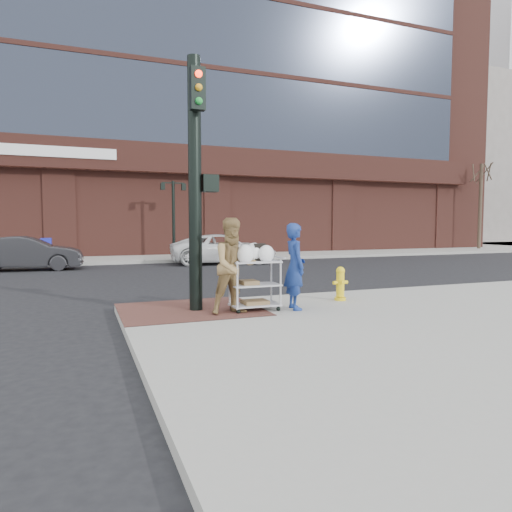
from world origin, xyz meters
name	(u,v)px	position (x,y,z in m)	size (l,w,h in m)	color
ground	(232,324)	(0.00, 0.00, 0.00)	(220.00, 220.00, 0.00)	black
sidewalk_far	(252,243)	(12.50, 32.00, 0.07)	(65.00, 36.00, 0.15)	gray
brick_curb_ramp	(190,309)	(-0.60, 0.90, 0.16)	(2.80, 2.40, 0.01)	#4E2824
bank_building	(173,78)	(5.00, 31.00, 14.15)	(42.00, 26.00, 28.00)	#592B23
filler_block	(438,168)	(40.00, 38.00, 9.00)	(14.00, 20.00, 18.00)	slate
bare_tree_a	(482,162)	(24.00, 16.50, 6.27)	(1.80, 1.80, 7.20)	#382B21
lamp_post	(173,210)	(2.00, 16.00, 2.62)	(1.32, 0.22, 4.00)	black
traffic_signal_pole	(196,176)	(-0.48, 0.77, 2.83)	(0.61, 0.51, 5.00)	black
woman_blue	(295,266)	(1.41, 0.18, 1.03)	(0.64, 0.42, 1.76)	navy
pedestrian_tan	(234,266)	(0.10, 0.18, 1.08)	(0.90, 0.70, 1.86)	olive
sedan_dark	(28,253)	(-4.66, 12.50, 0.70)	(1.47, 4.22, 1.39)	black
minivan_white	(224,249)	(3.73, 12.66, 0.70)	(2.33, 5.05, 1.40)	silver
utility_cart	(255,280)	(0.60, 0.33, 0.76)	(0.98, 0.55, 1.35)	#ADADB3
fire_hydrant	(340,283)	(2.85, 0.78, 0.54)	(0.36, 0.25, 0.77)	yellow
newsbox_yellow	(2,252)	(-5.90, 14.86, 0.64)	(0.41, 0.37, 0.98)	orange
newsbox_blue	(46,250)	(-4.14, 15.44, 0.69)	(0.46, 0.41, 1.08)	#1B22B3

